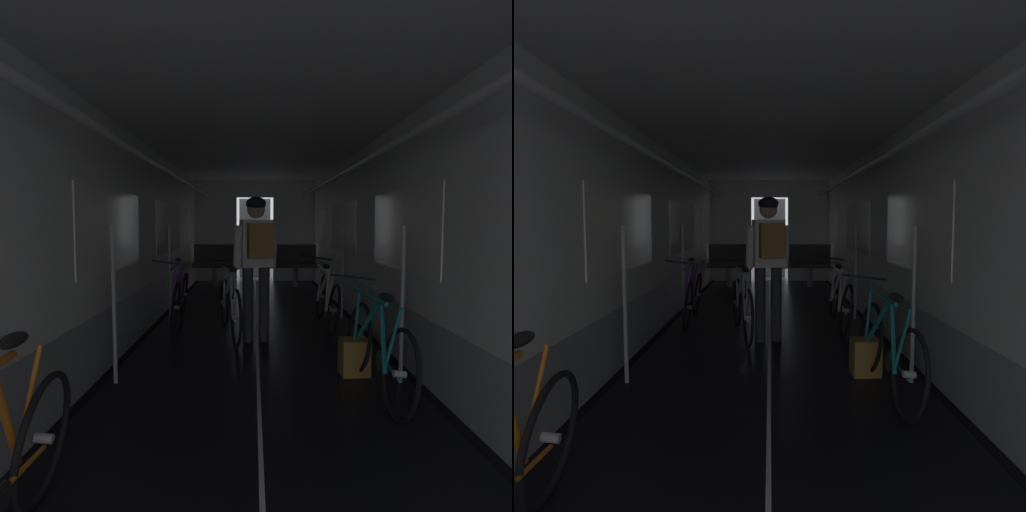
# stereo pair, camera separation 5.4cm
# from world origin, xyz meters

# --- Properties ---
(train_car_shell) EXTENTS (3.14, 12.34, 2.57)m
(train_car_shell) POSITION_xyz_m (-0.00, 3.60, 1.70)
(train_car_shell) COLOR black
(train_car_shell) RESTS_ON ground
(bench_seat_far_left) EXTENTS (0.98, 0.51, 0.95)m
(bench_seat_far_left) POSITION_xyz_m (-0.90, 8.07, 0.57)
(bench_seat_far_left) COLOR gray
(bench_seat_far_left) RESTS_ON ground
(bench_seat_far_right) EXTENTS (0.98, 0.51, 0.95)m
(bench_seat_far_right) POSITION_xyz_m (0.90, 8.07, 0.57)
(bench_seat_far_right) COLOR gray
(bench_seat_far_right) RESTS_ON ground
(bicycle_purple) EXTENTS (0.44, 1.69, 0.95)m
(bicycle_purple) POSITION_xyz_m (-1.08, 4.40, 0.38)
(bicycle_purple) COLOR black
(bicycle_purple) RESTS_ON ground
(bicycle_teal) EXTENTS (0.44, 1.69, 0.95)m
(bicycle_teal) POSITION_xyz_m (0.98, 1.87, 0.38)
(bicycle_teal) COLOR black
(bicycle_teal) RESTS_ON ground
(bicycle_white) EXTENTS (0.44, 1.69, 0.96)m
(bicycle_white) POSITION_xyz_m (0.96, 4.19, 0.38)
(bicycle_white) COLOR black
(bicycle_white) RESTS_ON ground
(person_cyclist_aisle) EXTENTS (0.56, 0.45, 1.73)m
(person_cyclist_aisle) POSITION_xyz_m (-0.01, 3.46, 1.07)
(person_cyclist_aisle) COLOR #2D2D33
(person_cyclist_aisle) RESTS_ON ground
(bicycle_silver_in_aisle) EXTENTS (0.53, 1.67, 0.94)m
(bicycle_silver_in_aisle) POSITION_xyz_m (-0.34, 3.73, 0.38)
(bicycle_silver_in_aisle) COLOR black
(bicycle_silver_in_aisle) RESTS_ON ground
(backpack_on_floor) EXTENTS (0.27, 0.22, 0.34)m
(backpack_on_floor) POSITION_xyz_m (0.90, 2.29, 0.17)
(backpack_on_floor) COLOR olive
(backpack_on_floor) RESTS_ON ground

